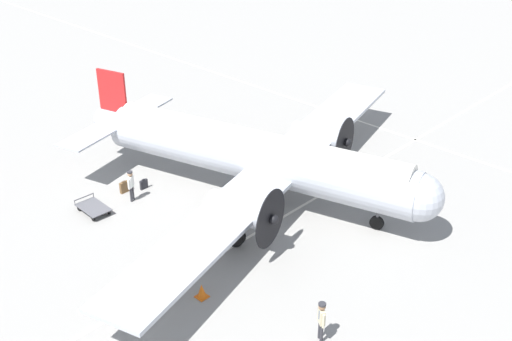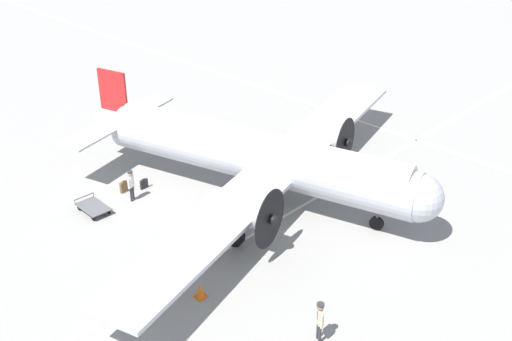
% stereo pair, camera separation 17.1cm
% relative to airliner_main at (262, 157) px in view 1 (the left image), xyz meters
% --- Properties ---
extents(ground_plane, '(300.00, 300.00, 0.00)m').
position_rel_airliner_main_xyz_m(ground_plane, '(0.10, -0.35, -2.41)').
color(ground_plane, gray).
extents(apron_line_eastwest, '(120.00, 0.16, 0.01)m').
position_rel_airliner_main_xyz_m(apron_line_eastwest, '(0.10, 2.04, -2.41)').
color(apron_line_eastwest, silver).
rests_on(apron_line_eastwest, ground_plane).
extents(apron_line_northsouth, '(0.16, 120.00, 0.01)m').
position_rel_airliner_main_xyz_m(apron_line_northsouth, '(-11.83, -0.35, -2.41)').
color(apron_line_northsouth, silver).
rests_on(apron_line_northsouth, ground_plane).
extents(airliner_main, '(25.95, 19.78, 5.43)m').
position_rel_airliner_main_xyz_m(airliner_main, '(0.00, 0.00, 0.00)').
color(airliner_main, '#ADB2BC').
rests_on(airliner_main, ground_plane).
extents(crew_foreground, '(0.41, 0.51, 1.76)m').
position_rel_airliner_main_xyz_m(crew_foreground, '(6.24, 8.84, -1.31)').
color(crew_foreground, '#2D2D33').
rests_on(crew_foreground, ground_plane).
extents(passenger_boarding, '(0.52, 0.39, 1.71)m').
position_rel_airliner_main_xyz_m(passenger_boarding, '(4.84, -4.74, -1.34)').
color(passenger_boarding, '#2D2D33').
rests_on(passenger_boarding, ground_plane).
extents(suitcase_near_door, '(0.45, 0.13, 0.57)m').
position_rel_airliner_main_xyz_m(suitcase_near_door, '(3.66, -5.28, -2.14)').
color(suitcase_near_door, '#232328').
rests_on(suitcase_near_door, ground_plane).
extents(suitcase_upright_spare, '(0.51, 0.17, 0.66)m').
position_rel_airliner_main_xyz_m(suitcase_upright_spare, '(4.61, -5.73, -2.10)').
color(suitcase_upright_spare, brown).
rests_on(suitcase_upright_spare, ground_plane).
extents(baggage_cart, '(1.21, 1.83, 0.56)m').
position_rel_airliner_main_xyz_m(baggage_cart, '(6.91, -5.19, -2.13)').
color(baggage_cart, '#56565B').
rests_on(baggage_cart, ground_plane).
extents(traffic_cone, '(0.49, 0.49, 0.64)m').
position_rel_airliner_main_xyz_m(traffic_cone, '(7.62, 3.71, -2.11)').
color(traffic_cone, orange).
rests_on(traffic_cone, ground_plane).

